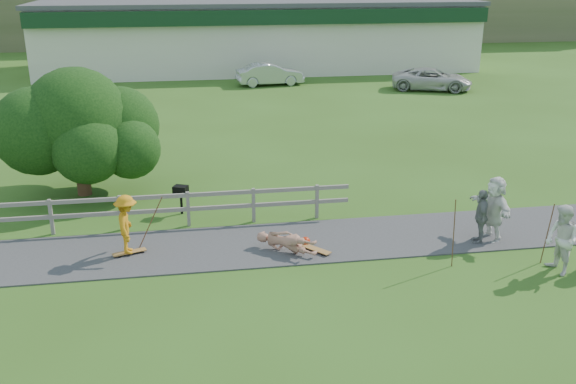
% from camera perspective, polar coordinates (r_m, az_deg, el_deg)
% --- Properties ---
extents(ground, '(260.00, 260.00, 0.00)m').
position_cam_1_polar(ground, '(17.04, -1.78, -6.79)').
color(ground, '#315418').
rests_on(ground, ground).
extents(path, '(34.00, 3.00, 0.04)m').
position_cam_1_polar(path, '(18.38, -2.41, -4.69)').
color(path, '#343436').
rests_on(path, ground).
extents(fence, '(15.05, 0.10, 1.10)m').
position_cam_1_polar(fence, '(19.85, -16.45, -1.44)').
color(fence, slate).
rests_on(fence, ground).
extents(strip_mall, '(32.50, 10.75, 5.10)m').
position_cam_1_polar(strip_mall, '(50.69, -2.67, 13.84)').
color(strip_mall, beige).
rests_on(strip_mall, ground).
extents(skater_rider, '(0.64, 1.08, 1.65)m').
position_cam_1_polar(skater_rider, '(17.96, -14.10, -3.10)').
color(skater_rider, orange).
rests_on(skater_rider, ground).
extents(skater_fallen, '(1.45, 1.66, 0.65)m').
position_cam_1_polar(skater_fallen, '(17.77, -0.14, -4.48)').
color(skater_fallen, '#A5705B').
rests_on(skater_fallen, ground).
extents(spectator_a, '(0.78, 0.96, 1.85)m').
position_cam_1_polar(spectator_a, '(17.85, 23.15, -3.95)').
color(spectator_a, silver).
rests_on(spectator_a, ground).
extents(spectator_b, '(0.69, 1.02, 1.61)m').
position_cam_1_polar(spectator_b, '(19.04, 16.77, -2.10)').
color(spectator_b, slate).
rests_on(spectator_b, ground).
extents(spectator_d, '(0.84, 1.85, 1.92)m').
position_cam_1_polar(spectator_d, '(19.32, 17.84, -1.42)').
color(spectator_d, silver).
rests_on(spectator_d, ground).
extents(car_silver, '(4.54, 1.97, 1.45)m').
position_cam_1_polar(car_silver, '(43.33, -1.63, 10.42)').
color(car_silver, '#B7BAC0').
rests_on(car_silver, ground).
extents(car_white, '(5.51, 3.93, 1.40)m').
position_cam_1_polar(car_white, '(42.54, 12.66, 9.76)').
color(car_white, beige).
rests_on(car_white, ground).
extents(tree, '(5.60, 5.60, 3.81)m').
position_cam_1_polar(tree, '(22.95, -18.07, 4.29)').
color(tree, black).
rests_on(tree, ground).
extents(bbq, '(0.53, 0.48, 0.94)m').
position_cam_1_polar(bbq, '(20.77, -9.47, -0.70)').
color(bbq, black).
rests_on(bbq, ground).
extents(longboard_rider, '(0.94, 0.51, 0.10)m').
position_cam_1_polar(longboard_rider, '(18.26, -13.90, -5.34)').
color(longboard_rider, '#9B6832').
rests_on(longboard_rider, ground).
extents(longboard_fallen, '(0.80, 0.90, 0.11)m').
position_cam_1_polar(longboard_fallen, '(17.92, 2.45, -5.23)').
color(longboard_fallen, '#9B6832').
rests_on(longboard_fallen, ground).
extents(helmet, '(0.29, 0.29, 0.29)m').
position_cam_1_polar(helmet, '(18.25, 1.55, -4.44)').
color(helmet, '#B3240A').
rests_on(helmet, ground).
extents(pole_rider, '(0.03, 0.03, 1.68)m').
position_cam_1_polar(pole_rider, '(18.28, -12.15, -2.48)').
color(pole_rider, brown).
rests_on(pole_rider, ground).
extents(pole_spec_left, '(0.03, 0.03, 1.90)m').
position_cam_1_polar(pole_spec_left, '(17.30, 14.51, -3.59)').
color(pole_spec_left, brown).
rests_on(pole_spec_left, ground).
extents(pole_spec_right, '(0.03, 0.03, 1.70)m').
position_cam_1_polar(pole_spec_right, '(18.33, 22.06, -3.45)').
color(pole_spec_right, brown).
rests_on(pole_spec_right, ground).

